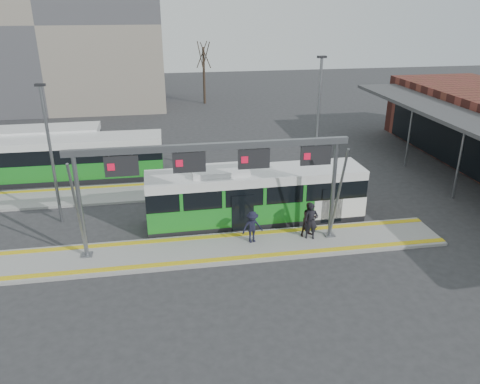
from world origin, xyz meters
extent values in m
plane|color=#2D2D30|center=(0.00, 0.00, 0.00)|extent=(120.00, 120.00, 0.00)
cube|color=gray|center=(0.00, 0.00, 0.07)|extent=(22.00, 3.00, 0.15)
cube|color=gray|center=(-4.00, 8.00, 0.07)|extent=(20.00, 3.00, 0.15)
cube|color=yellow|center=(0.00, 1.15, 0.16)|extent=(22.00, 0.35, 0.02)
cube|color=yellow|center=(0.00, -1.15, 0.16)|extent=(22.00, 0.35, 0.02)
cube|color=yellow|center=(-4.00, 9.15, 0.16)|extent=(20.00, 0.35, 0.02)
cylinder|color=slate|center=(-6.50, 0.30, 2.67)|extent=(0.20, 0.20, 5.05)
cube|color=slate|center=(-6.50, 0.30, 0.18)|extent=(0.50, 0.50, 0.06)
cylinder|color=slate|center=(-6.50, -0.40, 2.67)|extent=(0.12, 1.46, 4.90)
cylinder|color=slate|center=(5.50, 0.30, 2.67)|extent=(0.20, 0.20, 5.05)
cube|color=slate|center=(5.50, 0.30, 0.18)|extent=(0.50, 0.50, 0.06)
cylinder|color=slate|center=(5.50, -0.40, 2.67)|extent=(0.12, 1.46, 4.90)
cube|color=slate|center=(-0.50, 0.30, 5.20)|extent=(13.00, 0.25, 0.30)
cube|color=black|center=(-4.50, 0.30, 4.50)|extent=(1.50, 0.12, 0.95)
cube|color=red|center=(-4.95, 0.23, 4.50)|extent=(0.32, 0.02, 0.32)
cube|color=black|center=(-1.50, 0.30, 4.50)|extent=(1.50, 0.12, 0.95)
cube|color=red|center=(-1.95, 0.23, 4.50)|extent=(0.32, 0.02, 0.32)
cube|color=black|center=(1.50, 0.30, 4.50)|extent=(1.50, 0.12, 0.95)
cube|color=red|center=(1.05, 0.23, 4.50)|extent=(0.32, 0.02, 0.32)
cube|color=black|center=(4.50, 0.30, 4.50)|extent=(1.50, 0.12, 0.95)
cube|color=red|center=(4.05, 0.23, 4.50)|extent=(0.32, 0.02, 0.32)
cylinder|color=slate|center=(14.80, 4.00, 2.15)|extent=(0.14, 0.14, 4.30)
cylinder|color=slate|center=(14.80, 10.00, 2.15)|extent=(0.14, 0.14, 4.30)
cube|color=gray|center=(-14.00, 36.00, 9.00)|extent=(24.00, 12.00, 18.00)
cube|color=black|center=(2.17, 2.92, 0.17)|extent=(11.76, 2.71, 0.34)
cube|color=#1B7C21|center=(2.17, 2.92, 0.90)|extent=(11.76, 2.71, 1.12)
cube|color=black|center=(2.17, 2.92, 1.95)|extent=(11.76, 2.63, 0.98)
cube|color=white|center=(2.17, 2.92, 2.69)|extent=(11.76, 2.71, 0.49)
cube|color=orange|center=(8.02, 3.03, 2.59)|extent=(0.08, 1.74, 0.27)
cube|color=white|center=(0.22, 2.89, 3.08)|extent=(2.96, 1.80, 0.29)
cylinder|color=black|center=(-1.91, 1.75, 0.49)|extent=(0.98, 0.31, 0.98)
cylinder|color=black|center=(-1.95, 3.94, 0.49)|extent=(0.98, 0.31, 0.98)
cylinder|color=black|center=(5.71, 1.89, 0.49)|extent=(0.98, 0.31, 0.98)
cylinder|color=black|center=(5.67, 4.08, 0.49)|extent=(0.98, 0.31, 0.98)
cube|color=black|center=(-8.56, 11.33, 0.17)|extent=(11.75, 2.60, 0.34)
cube|color=#1B7C21|center=(-8.56, 11.33, 0.90)|extent=(11.75, 2.60, 1.12)
cube|color=black|center=(-8.56, 11.33, 1.95)|extent=(11.75, 2.52, 0.98)
cube|color=white|center=(-8.56, 11.33, 2.69)|extent=(11.75, 2.60, 0.49)
cylinder|color=black|center=(-12.68, 10.27, 0.49)|extent=(0.98, 0.30, 0.98)
cylinder|color=black|center=(-12.66, 12.47, 0.49)|extent=(0.98, 0.30, 0.98)
cylinder|color=black|center=(-5.05, 10.20, 0.49)|extent=(0.98, 0.30, 0.98)
cylinder|color=black|center=(-5.03, 12.40, 0.49)|extent=(0.98, 0.30, 0.98)
cube|color=black|center=(-12.91, 13.73, 0.18)|extent=(11.76, 2.74, 0.36)
cube|color=navy|center=(-12.91, 13.73, 0.94)|extent=(11.76, 2.74, 1.17)
cube|color=black|center=(-12.91, 13.73, 2.04)|extent=(11.76, 2.66, 1.02)
cube|color=white|center=(-12.91, 13.73, 2.81)|extent=(11.76, 2.74, 0.51)
cylinder|color=black|center=(-9.38, 12.62, 0.51)|extent=(1.02, 0.32, 1.02)
cylinder|color=black|center=(-9.40, 14.92, 0.51)|extent=(1.02, 0.32, 1.02)
imported|color=black|center=(4.43, 0.20, 1.09)|extent=(0.78, 0.61, 1.88)
imported|color=black|center=(4.45, 0.45, 1.06)|extent=(1.01, 0.86, 1.83)
imported|color=black|center=(1.46, 0.30, 0.97)|extent=(1.14, 0.77, 1.64)
cylinder|color=#382B21|center=(-3.63, 32.78, 3.15)|extent=(0.28, 0.28, 6.31)
cylinder|color=#382B21|center=(2.56, 34.76, 3.17)|extent=(0.28, 0.28, 6.35)
cylinder|color=slate|center=(-8.38, 4.57, 3.73)|extent=(0.16, 0.16, 7.47)
cube|color=black|center=(-8.38, 4.57, 7.47)|extent=(0.50, 0.25, 0.12)
cylinder|color=slate|center=(6.27, 5.38, 4.22)|extent=(0.16, 0.16, 8.43)
cube|color=black|center=(6.27, 5.38, 8.43)|extent=(0.50, 0.25, 0.12)
camera|label=1|loc=(-2.63, -19.91, 11.37)|focal=35.00mm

